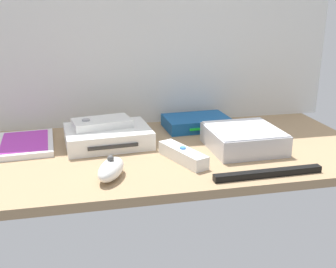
{
  "coord_description": "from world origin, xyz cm",
  "views": [
    {
      "loc": [
        -19.61,
        -91.31,
        34.78
      ],
      "look_at": [
        0.0,
        0.0,
        4.0
      ],
      "focal_mm": 43.03,
      "sensor_mm": 36.0,
      "label": 1
    }
  ],
  "objects_px": {
    "remote_nunchuk": "(111,169)",
    "remote_classic_pad": "(102,123)",
    "sensor_bar": "(268,173)",
    "remote_wand": "(183,155)",
    "game_case": "(25,144)",
    "network_router": "(196,122)",
    "mini_computer": "(243,138)",
    "game_console": "(108,136)"
  },
  "relations": [
    {
      "from": "remote_nunchuk",
      "to": "remote_classic_pad",
      "type": "distance_m",
      "value": 0.23
    },
    {
      "from": "remote_nunchuk",
      "to": "sensor_bar",
      "type": "bearing_deg",
      "value": 13.64
    },
    {
      "from": "remote_wand",
      "to": "game_case",
      "type": "bearing_deg",
      "value": 132.38
    },
    {
      "from": "network_router",
      "to": "remote_wand",
      "type": "relative_size",
      "value": 1.24
    },
    {
      "from": "mini_computer",
      "to": "remote_nunchuk",
      "type": "xyz_separation_m",
      "value": [
        -0.33,
        -0.11,
        -0.01
      ]
    },
    {
      "from": "game_console",
      "to": "remote_classic_pad",
      "type": "relative_size",
      "value": 1.43
    },
    {
      "from": "remote_wand",
      "to": "remote_classic_pad",
      "type": "relative_size",
      "value": 0.97
    },
    {
      "from": "game_case",
      "to": "sensor_bar",
      "type": "bearing_deg",
      "value": -33.81
    },
    {
      "from": "mini_computer",
      "to": "remote_nunchuk",
      "type": "height_order",
      "value": "mini_computer"
    },
    {
      "from": "network_router",
      "to": "remote_classic_pad",
      "type": "bearing_deg",
      "value": -168.27
    },
    {
      "from": "remote_wand",
      "to": "remote_nunchuk",
      "type": "distance_m",
      "value": 0.18
    },
    {
      "from": "mini_computer",
      "to": "game_case",
      "type": "height_order",
      "value": "mini_computer"
    },
    {
      "from": "network_router",
      "to": "sensor_bar",
      "type": "xyz_separation_m",
      "value": [
        0.05,
        -0.36,
        -0.01
      ]
    },
    {
      "from": "network_router",
      "to": "mini_computer",
      "type": "bearing_deg",
      "value": -73.57
    },
    {
      "from": "remote_classic_pad",
      "to": "remote_nunchuk",
      "type": "bearing_deg",
      "value": -99.11
    },
    {
      "from": "game_console",
      "to": "network_router",
      "type": "height_order",
      "value": "game_console"
    },
    {
      "from": "game_console",
      "to": "network_router",
      "type": "relative_size",
      "value": 1.2
    },
    {
      "from": "sensor_bar",
      "to": "game_case",
      "type": "bearing_deg",
      "value": 148.95
    },
    {
      "from": "game_case",
      "to": "remote_classic_pad",
      "type": "bearing_deg",
      "value": -7.42
    },
    {
      "from": "remote_wand",
      "to": "remote_nunchuk",
      "type": "bearing_deg",
      "value": 178.2
    },
    {
      "from": "mini_computer",
      "to": "network_router",
      "type": "height_order",
      "value": "mini_computer"
    },
    {
      "from": "game_case",
      "to": "remote_nunchuk",
      "type": "distance_m",
      "value": 0.31
    },
    {
      "from": "remote_classic_pad",
      "to": "sensor_bar",
      "type": "distance_m",
      "value": 0.44
    },
    {
      "from": "game_case",
      "to": "remote_wand",
      "type": "distance_m",
      "value": 0.41
    },
    {
      "from": "remote_wand",
      "to": "remote_nunchuk",
      "type": "relative_size",
      "value": 1.38
    },
    {
      "from": "game_console",
      "to": "game_case",
      "type": "xyz_separation_m",
      "value": [
        -0.21,
        0.03,
        -0.01
      ]
    },
    {
      "from": "remote_wand",
      "to": "remote_classic_pad",
      "type": "bearing_deg",
      "value": 114.41
    },
    {
      "from": "game_console",
      "to": "remote_classic_pad",
      "type": "height_order",
      "value": "remote_classic_pad"
    },
    {
      "from": "game_console",
      "to": "remote_classic_pad",
      "type": "distance_m",
      "value": 0.04
    },
    {
      "from": "game_case",
      "to": "sensor_bar",
      "type": "xyz_separation_m",
      "value": [
        0.52,
        -0.3,
        -0.0
      ]
    },
    {
      "from": "sensor_bar",
      "to": "remote_wand",
      "type": "bearing_deg",
      "value": 140.66
    },
    {
      "from": "remote_classic_pad",
      "to": "network_router",
      "type": "bearing_deg",
      "value": 4.62
    },
    {
      "from": "remote_nunchuk",
      "to": "mini_computer",
      "type": "bearing_deg",
      "value": 42.33
    },
    {
      "from": "sensor_bar",
      "to": "game_console",
      "type": "bearing_deg",
      "value": 137.83
    },
    {
      "from": "game_case",
      "to": "network_router",
      "type": "xyz_separation_m",
      "value": [
        0.46,
        0.06,
        0.01
      ]
    },
    {
      "from": "game_console",
      "to": "sensor_bar",
      "type": "relative_size",
      "value": 0.93
    },
    {
      "from": "mini_computer",
      "to": "game_case",
      "type": "distance_m",
      "value": 0.55
    },
    {
      "from": "remote_classic_pad",
      "to": "mini_computer",
      "type": "bearing_deg",
      "value": -29.12
    },
    {
      "from": "network_router",
      "to": "remote_nunchuk",
      "type": "height_order",
      "value": "remote_nunchuk"
    },
    {
      "from": "game_case",
      "to": "remote_classic_pad",
      "type": "height_order",
      "value": "remote_classic_pad"
    },
    {
      "from": "game_case",
      "to": "remote_nunchuk",
      "type": "xyz_separation_m",
      "value": [
        0.2,
        -0.24,
        0.01
      ]
    },
    {
      "from": "network_router",
      "to": "remote_nunchuk",
      "type": "relative_size",
      "value": 1.71
    }
  ]
}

